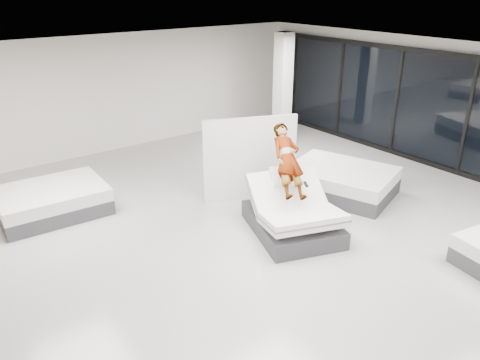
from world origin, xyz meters
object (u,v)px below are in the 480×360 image
(person, at_px, (288,170))
(flat_bed_left_far, at_px, (53,201))
(hero_bed, at_px, (293,216))
(remote, at_px, (306,184))
(flat_bed_right_far, at_px, (341,181))
(divider_panel, at_px, (250,159))
(column, at_px, (283,90))

(person, relative_size, flat_bed_left_far, 0.74)
(hero_bed, xyz_separation_m, person, (0.11, 0.30, 0.82))
(person, distance_m, remote, 0.45)
(person, relative_size, flat_bed_right_far, 0.61)
(hero_bed, distance_m, person, 0.88)
(divider_panel, distance_m, flat_bed_left_far, 4.22)
(remote, distance_m, divider_panel, 1.80)
(flat_bed_left_far, distance_m, column, 6.97)
(flat_bed_right_far, bearing_deg, column, 69.46)
(remote, xyz_separation_m, divider_panel, (0.10, 1.80, -0.06))
(remote, relative_size, flat_bed_right_far, 0.05)
(person, relative_size, column, 0.50)
(person, xyz_separation_m, remote, (0.09, -0.40, -0.18))
(flat_bed_right_far, height_order, flat_bed_left_far, flat_bed_right_far)
(flat_bed_right_far, bearing_deg, flat_bed_left_far, 151.83)
(person, distance_m, flat_bed_left_far, 4.91)
(person, bearing_deg, flat_bed_right_far, 29.67)
(flat_bed_left_far, bearing_deg, remote, -45.84)
(remote, relative_size, flat_bed_left_far, 0.06)
(flat_bed_right_far, distance_m, flat_bed_left_far, 6.26)
(person, bearing_deg, remote, -57.85)
(hero_bed, bearing_deg, flat_bed_left_far, 133.38)
(hero_bed, height_order, flat_bed_right_far, hero_bed)
(flat_bed_right_far, relative_size, flat_bed_left_far, 1.23)
(remote, relative_size, divider_panel, 0.07)
(remote, height_order, flat_bed_right_far, remote)
(divider_panel, distance_m, flat_bed_right_far, 2.18)
(hero_bed, xyz_separation_m, flat_bed_right_far, (2.11, 0.65, -0.05))
(column, bearing_deg, remote, -127.22)
(hero_bed, height_order, remote, hero_bed)
(flat_bed_right_far, relative_size, column, 0.83)
(column, bearing_deg, flat_bed_left_far, -175.59)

